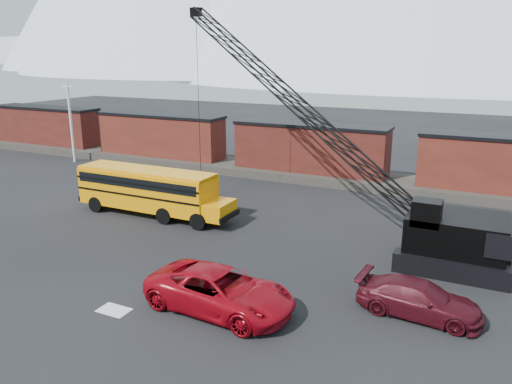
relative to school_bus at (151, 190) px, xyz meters
The scene contains 11 objects.
ground 9.83m from the school_bus, 50.40° to the right, with size 160.00×160.00×0.00m, color black.
gravel_berm 15.87m from the school_bus, 67.06° to the left, with size 120.00×5.00×0.70m, color #433D37.
boxcar_west_far 29.67m from the school_bus, 150.61° to the left, with size 13.70×3.10×4.17m.
boxcar_west_near 17.60m from the school_bus, 124.06° to the left, with size 13.70×3.10×4.17m.
boxcar_mid 15.83m from the school_bus, 67.06° to the left, with size 13.70×3.10×4.17m.
utility_pole 20.86m from the school_bus, 149.39° to the left, with size 1.40×0.24×8.00m.
snow_patch 13.36m from the school_bus, 59.80° to the right, with size 1.40×0.90×0.02m, color silver.
school_bus is the anchor object (origin of this frame).
red_pickup 14.34m from the school_bus, 40.93° to the right, with size 3.07×6.65×1.85m, color #9C0713.
maroon_suv 19.60m from the school_bus, 18.05° to the right, with size 2.12×5.22×1.52m, color #450C15.
crawler_crane 11.53m from the school_bus, 14.41° to the left, with size 21.75×7.51×14.00m.
Camera 1 is at (14.59, -18.80, 10.83)m, focal length 35.00 mm.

